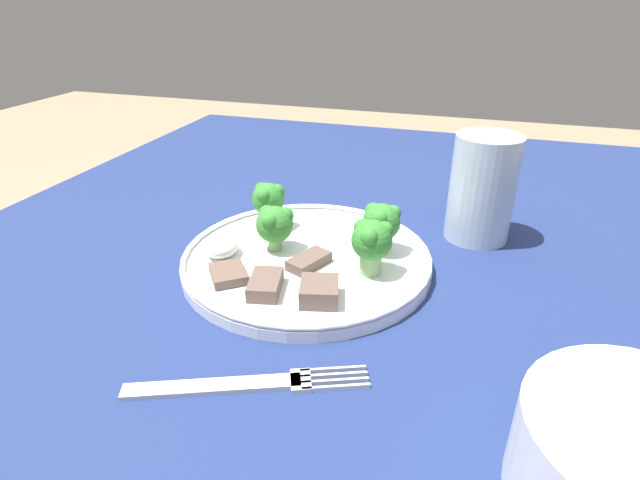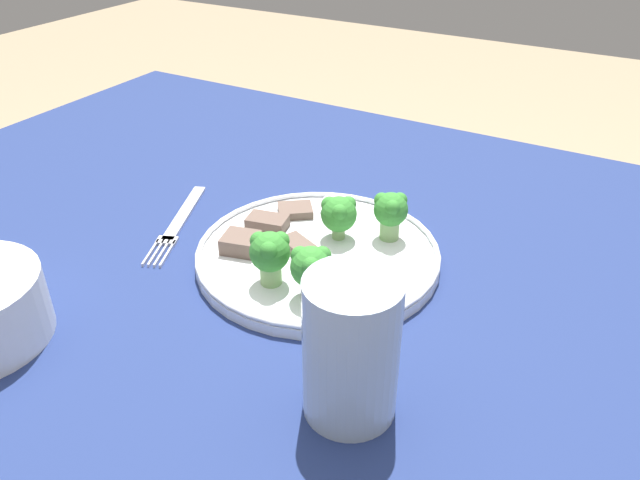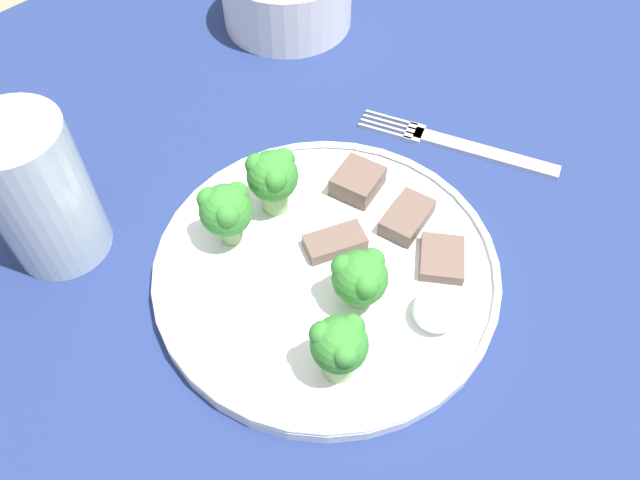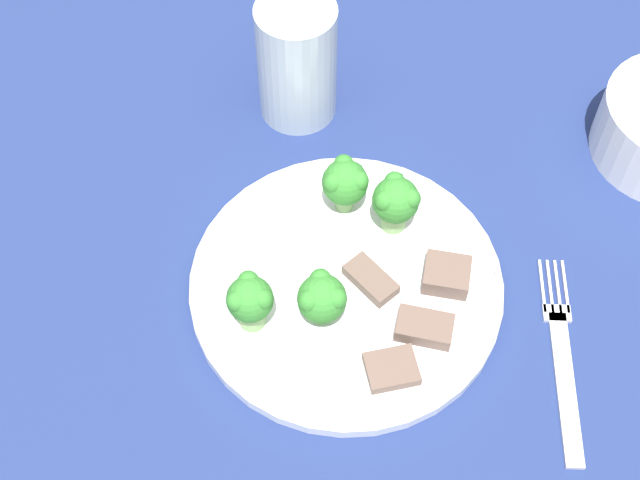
# 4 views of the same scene
# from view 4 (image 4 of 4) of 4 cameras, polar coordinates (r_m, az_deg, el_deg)

# --- Properties ---
(table) EXTENTS (1.28, 0.98, 0.74)m
(table) POSITION_cam_4_polar(r_m,az_deg,el_deg) (0.88, 3.54, -5.04)
(table) COLOR navy
(table) RESTS_ON ground_plane
(dinner_plate) EXTENTS (0.27, 0.27, 0.02)m
(dinner_plate) POSITION_cam_4_polar(r_m,az_deg,el_deg) (0.78, 1.68, -2.89)
(dinner_plate) COLOR white
(dinner_plate) RESTS_ON table
(fork) EXTENTS (0.09, 0.18, 0.00)m
(fork) POSITION_cam_4_polar(r_m,az_deg,el_deg) (0.78, 15.24, -7.36)
(fork) COLOR silver
(fork) RESTS_ON table
(drinking_glass) EXTENTS (0.08, 0.08, 0.13)m
(drinking_glass) POSITION_cam_4_polar(r_m,az_deg,el_deg) (0.87, -1.47, 11.01)
(drinking_glass) COLOR #B2C1CC
(drinking_glass) RESTS_ON table
(broccoli_floret_near_rim_left) EXTENTS (0.04, 0.04, 0.06)m
(broccoli_floret_near_rim_left) POSITION_cam_4_polar(r_m,az_deg,el_deg) (0.73, -4.50, -3.86)
(broccoli_floret_near_rim_left) COLOR #7FA866
(broccoli_floret_near_rim_left) RESTS_ON dinner_plate
(broccoli_floret_center_left) EXTENTS (0.04, 0.04, 0.06)m
(broccoli_floret_center_left) POSITION_cam_4_polar(r_m,az_deg,el_deg) (0.78, 4.87, 2.52)
(broccoli_floret_center_left) COLOR #7FA866
(broccoli_floret_center_left) RESTS_ON dinner_plate
(broccoli_floret_back_left) EXTENTS (0.04, 0.04, 0.05)m
(broccoli_floret_back_left) POSITION_cam_4_polar(r_m,az_deg,el_deg) (0.73, 0.13, -3.72)
(broccoli_floret_back_left) COLOR #7FA866
(broccoli_floret_back_left) RESTS_ON dinner_plate
(broccoli_floret_front_left) EXTENTS (0.04, 0.04, 0.06)m
(broccoli_floret_front_left) POSITION_cam_4_polar(r_m,az_deg,el_deg) (0.79, 1.61, 3.73)
(broccoli_floret_front_left) COLOR #7FA866
(broccoli_floret_front_left) RESTS_ON dinner_plate
(meat_slice_front_slice) EXTENTS (0.05, 0.04, 0.02)m
(meat_slice_front_slice) POSITION_cam_4_polar(r_m,az_deg,el_deg) (0.78, 8.11, -2.23)
(meat_slice_front_slice) COLOR brown
(meat_slice_front_slice) RESTS_ON dinner_plate
(meat_slice_middle_slice) EXTENTS (0.05, 0.04, 0.01)m
(meat_slice_middle_slice) POSITION_cam_4_polar(r_m,az_deg,el_deg) (0.77, 3.54, -2.65)
(meat_slice_middle_slice) COLOR brown
(meat_slice_middle_slice) RESTS_ON dinner_plate
(meat_slice_rear_slice) EXTENTS (0.05, 0.04, 0.01)m
(meat_slice_rear_slice) POSITION_cam_4_polar(r_m,az_deg,el_deg) (0.75, 6.70, -5.58)
(meat_slice_rear_slice) COLOR brown
(meat_slice_rear_slice) RESTS_ON dinner_plate
(meat_slice_edge_slice) EXTENTS (0.05, 0.05, 0.01)m
(meat_slice_edge_slice) POSITION_cam_4_polar(r_m,az_deg,el_deg) (0.73, 4.60, -8.22)
(meat_slice_edge_slice) COLOR brown
(meat_slice_edge_slice) RESTS_ON dinner_plate
(sauce_dollop) EXTENTS (0.04, 0.04, 0.02)m
(sauce_dollop) POSITION_cam_4_polar(r_m,az_deg,el_deg) (0.72, 0.66, -8.65)
(sauce_dollop) COLOR white
(sauce_dollop) RESTS_ON dinner_plate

